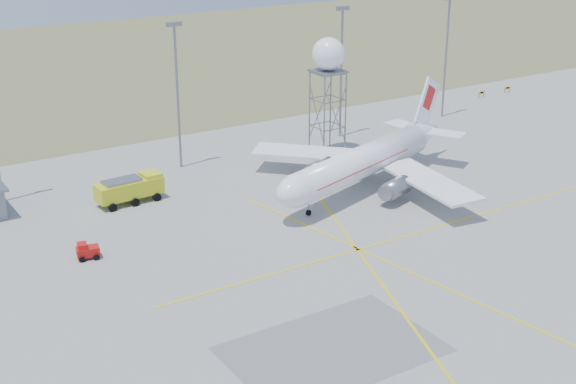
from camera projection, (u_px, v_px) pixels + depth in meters
grass_strip at (77, 67)px, 177.65m from camera, size 400.00×120.00×0.03m
mast_b at (177, 84)px, 110.09m from camera, size 2.20×0.50×20.50m
mast_c at (342, 61)px, 124.22m from camera, size 2.20×0.50×20.50m
mast_d at (447, 47)px, 135.31m from camera, size 2.20×0.50×20.50m
taxi_sign_near at (481, 93)px, 151.88m from camera, size 1.60×0.17×1.20m
taxi_sign_far at (507, 88)px, 155.41m from camera, size 1.60×0.17×1.20m
airliner_main at (364, 161)px, 104.75m from camera, size 35.54×33.56×12.36m
radar_tower at (328, 89)px, 117.12m from camera, size 4.78×4.78×17.29m
fire_truck at (131, 190)px, 100.95m from camera, size 8.66×3.81×3.40m
baggage_tug at (88, 252)px, 85.94m from camera, size 2.62×2.29×1.83m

